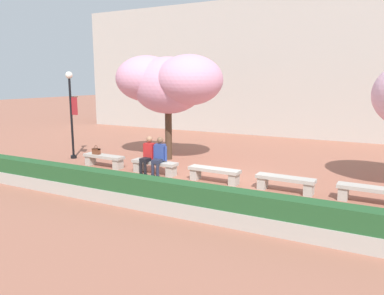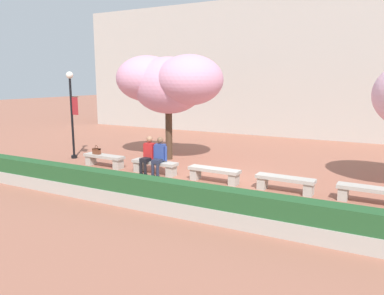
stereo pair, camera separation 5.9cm
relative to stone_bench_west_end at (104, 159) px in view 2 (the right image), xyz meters
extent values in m
plane|color=#9E604C|center=(4.47, 0.00, -0.30)|extent=(100.00, 100.00, 0.00)
cube|color=#B7B2A8|center=(4.47, 12.25, 3.53)|extent=(28.00, 4.00, 7.65)
cube|color=#ADA89E|center=(0.00, 0.00, 0.10)|extent=(1.69, 0.47, 0.10)
cube|color=#ADA89E|center=(-0.67, 0.02, -0.12)|extent=(0.25, 0.35, 0.35)
cube|color=#ADA89E|center=(0.67, -0.02, -0.12)|extent=(0.25, 0.35, 0.35)
cube|color=#ADA89E|center=(2.23, 0.00, 0.10)|extent=(1.69, 0.47, 0.10)
cube|color=#ADA89E|center=(1.56, 0.02, -0.12)|extent=(0.25, 0.35, 0.35)
cube|color=#ADA89E|center=(2.90, -0.02, -0.12)|extent=(0.25, 0.35, 0.35)
cube|color=#ADA89E|center=(4.47, 0.00, 0.10)|extent=(1.69, 0.47, 0.10)
cube|color=#ADA89E|center=(3.80, 0.02, -0.12)|extent=(0.25, 0.35, 0.35)
cube|color=#ADA89E|center=(5.14, -0.02, -0.12)|extent=(0.25, 0.35, 0.35)
cube|color=#ADA89E|center=(6.70, 0.00, 0.10)|extent=(1.69, 0.47, 0.10)
cube|color=#ADA89E|center=(6.03, 0.02, -0.12)|extent=(0.25, 0.35, 0.35)
cube|color=#ADA89E|center=(7.37, -0.02, -0.12)|extent=(0.25, 0.35, 0.35)
cube|color=#ADA89E|center=(8.93, 0.00, 0.10)|extent=(1.69, 0.47, 0.10)
cube|color=#ADA89E|center=(8.26, 0.02, -0.12)|extent=(0.25, 0.35, 0.35)
cube|color=black|center=(1.91, -0.42, -0.27)|extent=(0.11, 0.22, 0.06)
cylinder|color=black|center=(1.91, -0.36, -0.06)|extent=(0.10, 0.10, 0.42)
cube|color=black|center=(2.09, -0.42, -0.27)|extent=(0.11, 0.22, 0.06)
cylinder|color=black|center=(2.09, -0.36, -0.06)|extent=(0.10, 0.10, 0.42)
cube|color=black|center=(2.01, -0.18, 0.21)|extent=(0.29, 0.41, 0.12)
cube|color=red|center=(2.02, 0.04, 0.48)|extent=(0.35, 0.23, 0.54)
sphere|color=#A37556|center=(2.02, 0.04, 0.89)|extent=(0.21, 0.21, 0.21)
cylinder|color=red|center=(1.81, 0.03, 0.44)|extent=(0.09, 0.09, 0.50)
cylinder|color=red|center=(2.23, 0.01, 0.44)|extent=(0.09, 0.09, 0.50)
cube|color=black|center=(2.41, -0.43, -0.27)|extent=(0.12, 0.23, 0.06)
cylinder|color=#23283D|center=(2.40, -0.37, -0.06)|extent=(0.10, 0.10, 0.42)
cube|color=black|center=(2.59, -0.41, -0.27)|extent=(0.12, 0.23, 0.06)
cylinder|color=#23283D|center=(2.58, -0.35, -0.06)|extent=(0.10, 0.10, 0.42)
cube|color=#23283D|center=(2.47, -0.18, 0.21)|extent=(0.32, 0.43, 0.12)
cube|color=#2D4289|center=(2.45, 0.04, 0.48)|extent=(0.36, 0.25, 0.54)
sphere|color=brown|center=(2.45, 0.04, 0.89)|extent=(0.21, 0.21, 0.21)
cylinder|color=#2D4289|center=(2.24, 0.00, 0.44)|extent=(0.09, 0.09, 0.50)
cylinder|color=#2D4289|center=(2.66, 0.04, 0.44)|extent=(0.09, 0.09, 0.50)
cube|color=brown|center=(-0.32, -0.03, 0.26)|extent=(0.30, 0.14, 0.22)
cube|color=#552C1C|center=(-0.32, -0.03, 0.35)|extent=(0.30, 0.15, 0.04)
torus|color=#4A2718|center=(-0.32, -0.03, 0.42)|extent=(0.14, 0.02, 0.14)
cylinder|color=#473323|center=(1.41, 2.30, 0.66)|extent=(0.27, 0.27, 1.92)
ellipsoid|color=pink|center=(1.41, 2.30, 2.66)|extent=(2.95, 2.53, 2.21)
ellipsoid|color=pink|center=(0.45, 2.25, 2.92)|extent=(2.44, 2.55, 1.83)
ellipsoid|color=pink|center=(2.36, 2.28, 2.87)|extent=(2.55, 2.72, 1.91)
cylinder|color=black|center=(-2.14, 0.62, -0.24)|extent=(0.24, 0.24, 0.12)
cylinder|color=black|center=(-2.14, 0.62, 1.31)|extent=(0.09, 0.09, 3.22)
sphere|color=white|center=(-2.14, 0.62, 3.06)|extent=(0.28, 0.28, 0.28)
cylinder|color=black|center=(-1.94, 0.62, 2.21)|extent=(0.40, 0.02, 0.02)
cube|color=maroon|center=(-1.94, 0.62, 1.84)|extent=(0.30, 0.02, 0.70)
cube|color=#ADA89E|center=(4.47, -3.00, -0.12)|extent=(15.10, 0.50, 0.36)
cube|color=#235128|center=(4.47, -3.00, 0.28)|extent=(15.00, 0.44, 0.44)
camera|label=1|loc=(9.16, -10.41, 2.89)|focal=35.00mm
camera|label=2|loc=(9.21, -10.39, 2.89)|focal=35.00mm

